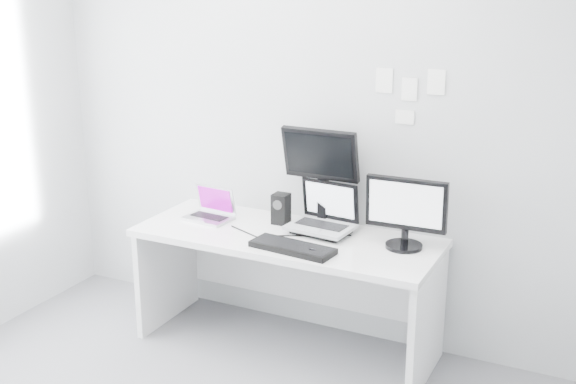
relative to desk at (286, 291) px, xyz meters
The scene contains 13 objects.
back_wall 1.05m from the desk, 90.00° to the left, with size 3.60×3.60×0.00m, color #B8BABC.
desk is the anchor object (origin of this frame).
macbook 0.73m from the desk, behind, with size 0.29×0.21×0.21m, color #A8A9AD.
speaker 0.50m from the desk, 125.61° to the left, with size 0.09×0.09×0.19m, color black.
dell_laptop 0.56m from the desk, 30.74° to the left, with size 0.37×0.29×0.31m, color #ABAEB3.
rear_monitor 0.72m from the desk, 59.94° to the left, with size 0.46×0.17×0.63m, color black.
samsung_monitor 0.90m from the desk, ahead, with size 0.46×0.21×0.42m, color black.
keyboard 0.46m from the desk, 56.19° to the right, with size 0.48×0.17×0.03m, color black.
mouse 0.52m from the desk, 40.01° to the right, with size 0.11×0.07×0.03m, color black.
wall_note_0 1.38m from the desk, 37.40° to the left, with size 0.10×0.00×0.14m, color white.
wall_note_1 1.40m from the desk, 29.83° to the left, with size 0.09×0.00×0.13m, color white.
wall_note_2 1.51m from the desk, 24.64° to the left, with size 0.10×0.00×0.14m, color white.
wall_note_3 1.25m from the desk, 30.67° to the left, with size 0.11×0.00×0.08m, color white.
Camera 1 is at (1.79, -2.38, 2.22)m, focal length 45.72 mm.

